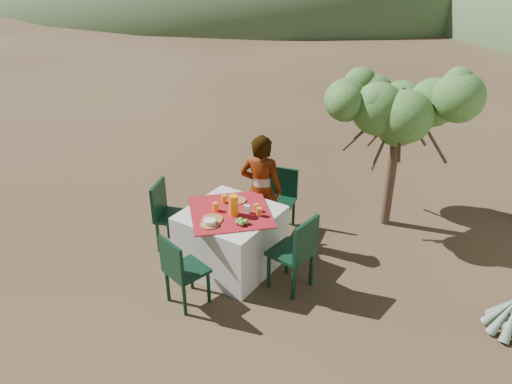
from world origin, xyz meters
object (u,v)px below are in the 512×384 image
(shrub_tree, at_px, (405,117))
(juice_pitcher, at_px, (234,205))
(person, at_px, (261,191))
(chair_near, at_px, (181,269))
(table, at_px, (231,239))
(chair_right, at_px, (297,251))
(chair_left, at_px, (168,212))
(chair_far, at_px, (281,196))

(shrub_tree, xyz_separation_m, juice_pitcher, (-1.20, -2.12, -0.69))
(person, distance_m, juice_pitcher, 0.71)
(chair_near, relative_size, shrub_tree, 0.43)
(table, xyz_separation_m, chair_right, (0.89, 0.03, 0.14))
(person, bearing_deg, shrub_tree, -149.83)
(chair_left, xyz_separation_m, shrub_tree, (2.20, 2.18, 1.07))
(juice_pitcher, bearing_deg, chair_left, -176.70)
(chair_far, relative_size, juice_pitcher, 3.45)
(shrub_tree, bearing_deg, chair_left, -135.27)
(chair_far, xyz_separation_m, shrub_tree, (1.25, 0.97, 1.10))
(chair_far, xyz_separation_m, chair_near, (-0.04, -2.01, 0.00))
(chair_near, xyz_separation_m, chair_right, (0.90, 0.93, 0.04))
(table, distance_m, chair_near, 0.90)
(chair_left, height_order, juice_pitcher, juice_pitcher)
(chair_left, relative_size, juice_pitcher, 3.63)
(chair_right, relative_size, juice_pitcher, 3.78)
(person, height_order, shrub_tree, shrub_tree)
(chair_far, bearing_deg, chair_right, -64.42)
(chair_right, distance_m, person, 1.11)
(chair_near, height_order, chair_left, chair_left)
(chair_right, relative_size, shrub_tree, 0.47)
(chair_right, bearing_deg, person, -118.95)
(chair_near, relative_size, juice_pitcher, 3.46)
(chair_right, bearing_deg, chair_near, -37.62)
(chair_near, bearing_deg, shrub_tree, -99.33)
(chair_near, distance_m, shrub_tree, 3.43)
(table, height_order, chair_far, chair_far)
(juice_pitcher, bearing_deg, chair_near, -95.73)
(chair_far, bearing_deg, shrub_tree, 25.11)
(table, height_order, chair_left, chair_left)
(person, xyz_separation_m, juice_pitcher, (0.08, -0.70, 0.13))
(table, height_order, person, person)
(chair_far, bearing_deg, chair_left, -141.14)
(table, height_order, shrub_tree, shrub_tree)
(chair_far, height_order, chair_left, chair_left)
(chair_right, bearing_deg, shrub_tree, 175.60)
(chair_left, xyz_separation_m, chair_right, (1.81, 0.13, 0.02))
(chair_far, distance_m, chair_near, 2.01)
(chair_near, bearing_deg, chair_left, -27.10)
(juice_pitcher, bearing_deg, chair_far, 92.38)
(chair_near, xyz_separation_m, person, (0.01, 1.56, 0.28))
(table, distance_m, person, 0.76)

